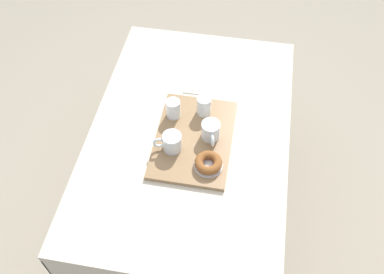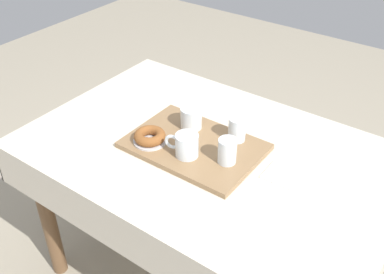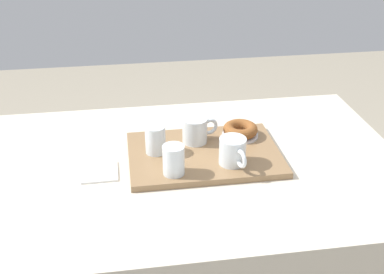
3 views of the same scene
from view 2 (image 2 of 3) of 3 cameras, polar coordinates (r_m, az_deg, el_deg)
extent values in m
cube|color=beige|center=(1.64, 2.15, -2.07)|extent=(1.34, 0.88, 0.04)
cube|color=beige|center=(1.46, -7.90, -13.39)|extent=(1.34, 0.01, 0.14)
cube|color=beige|center=(2.01, 9.11, 2.04)|extent=(1.34, 0.01, 0.14)
cube|color=beige|center=(2.07, -13.35, 2.54)|extent=(0.01, 0.88, 0.14)
cylinder|color=brown|center=(2.02, -17.81, -9.33)|extent=(0.06, 0.06, 0.69)
cylinder|color=brown|center=(2.37, -4.87, -0.05)|extent=(0.06, 0.06, 0.69)
cylinder|color=brown|center=(1.99, 22.07, -11.33)|extent=(0.06, 0.06, 0.69)
cube|color=olive|center=(1.63, 0.29, -1.12)|extent=(0.47, 0.33, 0.02)
cylinder|color=white|center=(1.54, -0.65, -1.06)|extent=(0.08, 0.08, 0.08)
cylinder|color=maroon|center=(1.55, -0.65, -1.28)|extent=(0.07, 0.07, 0.06)
torus|color=white|center=(1.56, -2.50, -0.61)|extent=(0.06, 0.03, 0.06)
cylinder|color=white|center=(1.69, -0.10, 2.44)|extent=(0.08, 0.08, 0.08)
cylinder|color=maroon|center=(1.69, -0.10, 2.22)|extent=(0.07, 0.07, 0.06)
torus|color=white|center=(1.73, 0.56, 3.38)|extent=(0.03, 0.06, 0.06)
cylinder|color=white|center=(1.52, 4.47, -1.76)|extent=(0.06, 0.06, 0.09)
cylinder|color=silver|center=(1.53, 4.43, -2.49)|extent=(0.05, 0.05, 0.04)
cylinder|color=white|center=(1.63, 5.71, 1.01)|extent=(0.06, 0.06, 0.09)
cylinder|color=silver|center=(1.64, 5.66, 0.40)|extent=(0.05, 0.05, 0.04)
cylinder|color=silver|center=(1.64, -5.31, -0.48)|extent=(0.12, 0.12, 0.01)
torus|color=brown|center=(1.62, -5.35, 0.13)|extent=(0.11, 0.11, 0.04)
cube|color=white|center=(1.54, 11.21, -4.69)|extent=(0.11, 0.11, 0.01)
camera|label=1|loc=(2.13, -40.07, 43.42)|focal=39.82mm
camera|label=3|loc=(2.44, 26.54, 27.63)|focal=45.55mm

